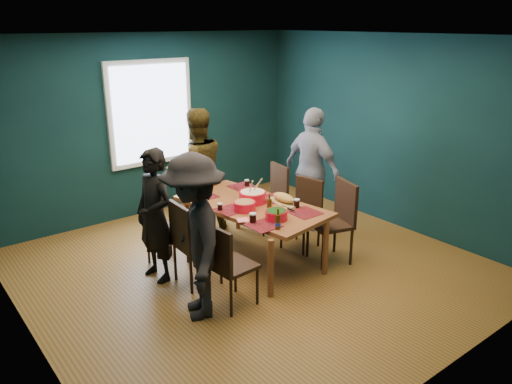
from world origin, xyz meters
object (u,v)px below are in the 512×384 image
at_px(person_far_left, 155,216).
at_px(dining_table, 252,209).
at_px(chair_left_mid, 189,238).
at_px(chair_right_mid, 305,208).
at_px(person_back, 197,171).
at_px(cutting_board, 284,199).
at_px(person_right, 312,170).
at_px(bowl_dumpling, 253,196).
at_px(person_near_left, 195,238).
at_px(bowl_herbs, 276,215).
at_px(chair_left_near, 226,260).
at_px(chair_left_far, 161,226).
at_px(chair_right_far, 273,192).
at_px(chair_right_near, 337,215).
at_px(bowl_salad, 244,206).

bearing_deg(person_far_left, dining_table, 69.76).
xyz_separation_m(chair_left_mid, person_far_left, (-0.22, 0.37, 0.20)).
height_order(chair_right_mid, person_far_left, person_far_left).
height_order(person_back, cutting_board, person_back).
distance_m(person_right, bowl_dumpling, 1.24).
height_order(person_near_left, bowl_herbs, person_near_left).
height_order(chair_left_near, bowl_dumpling, bowl_dumpling).
bearing_deg(chair_left_far, bowl_dumpling, -31.93).
relative_size(chair_right_far, chair_right_mid, 1.03).
bearing_deg(bowl_herbs, chair_left_mid, 152.60).
relative_size(chair_left_far, chair_left_near, 0.95).
distance_m(person_near_left, cutting_board, 1.62).
relative_size(chair_left_far, bowl_dumpling, 2.59).
xyz_separation_m(chair_left_mid, chair_right_mid, (1.73, -0.02, -0.04)).
height_order(dining_table, chair_right_near, chair_right_near).
relative_size(chair_right_far, bowl_salad, 3.51).
bearing_deg(bowl_salad, bowl_dumpling, 33.23).
height_order(chair_left_near, chair_right_mid, chair_left_near).
height_order(person_far_left, bowl_dumpling, person_far_left).
xyz_separation_m(person_far_left, person_right, (2.45, -0.01, 0.10)).
height_order(dining_table, bowl_herbs, bowl_herbs).
height_order(person_back, bowl_salad, person_back).
relative_size(chair_left_mid, person_right, 0.57).
bearing_deg(chair_left_mid, person_back, 57.21).
relative_size(person_back, cutting_board, 3.11).
xyz_separation_m(person_back, bowl_salad, (-0.15, -1.31, -0.09)).
xyz_separation_m(chair_left_far, chair_left_near, (0.08, -1.27, 0.03)).
distance_m(person_right, cutting_board, 1.05).
xyz_separation_m(chair_left_mid, person_back, (0.92, 1.31, 0.30)).
bearing_deg(dining_table, cutting_board, -40.44).
relative_size(dining_table, chair_right_far, 2.15).
bearing_deg(chair_right_far, dining_table, -137.93).
height_order(person_far_left, person_near_left, person_near_left).
bearing_deg(dining_table, person_far_left, 158.34).
xyz_separation_m(bowl_salad, cutting_board, (0.53, -0.10, -0.00)).
xyz_separation_m(chair_right_mid, cutting_board, (-0.44, -0.08, 0.25)).
relative_size(chair_right_mid, bowl_salad, 3.41).
height_order(dining_table, cutting_board, cutting_board).
distance_m(chair_right_far, cutting_board, 0.95).
distance_m(person_right, bowl_salad, 1.51).
bearing_deg(chair_right_far, bowl_herbs, -121.35).
bearing_deg(dining_table, bowl_salad, -159.82).
bearing_deg(person_near_left, chair_right_mid, 127.86).
xyz_separation_m(chair_left_far, person_far_left, (-0.19, -0.25, 0.26)).
distance_m(chair_left_mid, person_near_left, 0.67).
relative_size(chair_right_near, person_near_left, 0.60).
relative_size(dining_table, bowl_salad, 7.57).
bearing_deg(bowl_dumpling, bowl_herbs, -102.63).
height_order(person_far_left, person_right, person_right).
xyz_separation_m(chair_left_far, cutting_board, (1.32, -0.72, 0.27)).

